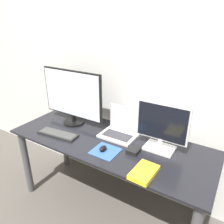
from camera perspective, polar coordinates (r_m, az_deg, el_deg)
name	(u,v)px	position (r m, az deg, el deg)	size (l,w,h in m)	color
wall_back	(133,68)	(1.95, 5.43, 11.40)	(7.00, 0.05, 2.50)	silver
desk	(109,154)	(1.90, -0.81, -10.94)	(1.71, 0.66, 0.72)	black
monitor_left	(72,97)	(2.04, -10.34, 3.99)	(0.65, 0.20, 0.51)	black
monitor_right	(162,127)	(1.67, 12.85, -3.87)	(0.40, 0.16, 0.38)	silver
laptop	(121,128)	(1.89, 2.37, -4.24)	(0.30, 0.23, 0.24)	silver
keyboard	(58,134)	(1.96, -13.96, -5.56)	(0.38, 0.16, 0.02)	black
mousepad	(105,151)	(1.69, -1.72, -10.19)	(0.20, 0.19, 0.00)	#2D519E
mouse	(103,148)	(1.69, -2.37, -9.50)	(0.05, 0.07, 0.04)	black
book	(144,172)	(1.49, 8.36, -15.31)	(0.15, 0.22, 0.03)	yellow
power_brick	(133,151)	(1.68, 5.60, -10.04)	(0.09, 0.09, 0.03)	black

